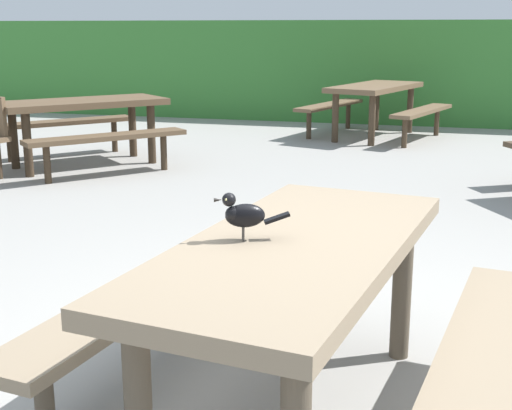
# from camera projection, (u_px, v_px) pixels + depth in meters

# --- Properties ---
(ground_plane) EXTENTS (60.00, 60.00, 0.00)m
(ground_plane) POSITION_uv_depth(u_px,v_px,m) (298.00, 381.00, 3.12)
(ground_plane) COLOR gray
(hedge_wall) EXTENTS (28.00, 1.92, 1.63)m
(hedge_wall) POSITION_uv_depth(u_px,v_px,m) (421.00, 70.00, 11.89)
(hedge_wall) COLOR #387A33
(hedge_wall) RESTS_ON ground
(picnic_table_foreground) EXTENTS (1.90, 1.93, 0.74)m
(picnic_table_foreground) POSITION_uv_depth(u_px,v_px,m) (296.00, 286.00, 2.71)
(picnic_table_foreground) COLOR #84725B
(picnic_table_foreground) RESTS_ON ground
(bird_grackle) EXTENTS (0.27, 0.14, 0.18)m
(bird_grackle) POSITION_uv_depth(u_px,v_px,m) (242.00, 214.00, 2.64)
(bird_grackle) COLOR black
(bird_grackle) RESTS_ON picnic_table_foreground
(picnic_table_mid_left) EXTENTS (2.10, 2.12, 0.74)m
(picnic_table_mid_left) POSITION_uv_depth(u_px,v_px,m) (375.00, 98.00, 9.94)
(picnic_table_mid_left) COLOR brown
(picnic_table_mid_left) RESTS_ON ground
(picnic_table_far_centre) EXTENTS (2.39, 2.39, 0.74)m
(picnic_table_far_centre) POSITION_uv_depth(u_px,v_px,m) (83.00, 117.00, 7.86)
(picnic_table_far_centre) COLOR brown
(picnic_table_far_centre) RESTS_ON ground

